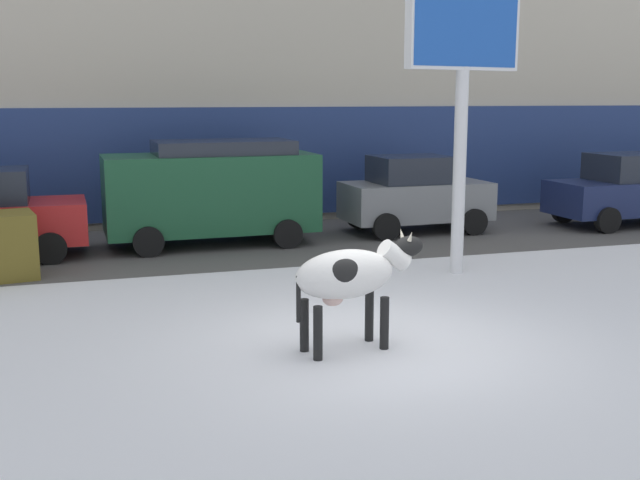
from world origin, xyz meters
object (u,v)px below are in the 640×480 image
pedestrian_near_billboard (351,183)px  car_darkgreen_van (212,189)px  billboard (464,37)px  car_navy_sedan (631,190)px  cow_holstein (349,276)px  pedestrian_by_cars (398,181)px  car_grey_hatchback (415,194)px  pedestrian_far_left (210,188)px

pedestrian_near_billboard → car_darkgreen_van: bearing=-143.0°
billboard → car_navy_sedan: bearing=28.3°
cow_holstein → car_darkgreen_van: size_ratio=0.42×
car_darkgreen_van → billboard: bearing=-47.3°
cow_holstein → pedestrian_near_billboard: 11.96m
car_darkgreen_van → pedestrian_by_cars: car_darkgreen_van is taller
car_darkgreen_van → car_navy_sedan: 10.74m
billboard → pedestrian_near_billboard: billboard is taller
car_grey_hatchback → pedestrian_near_billboard: 3.25m
pedestrian_by_cars → billboard: bearing=-104.9°
car_darkgreen_van → pedestrian_far_left: bearing=81.2°
cow_holstein → billboard: 6.03m
car_navy_sedan → cow_holstein: bearing=-144.5°
pedestrian_by_cars → pedestrian_far_left: bearing=180.0°
car_grey_hatchback → cow_holstein: bearing=-119.5°
billboard → car_grey_hatchback: size_ratio=1.58×
cow_holstein → pedestrian_far_left: bearing=89.5°
billboard → car_darkgreen_van: size_ratio=1.20×
billboard → pedestrian_by_cars: 8.57m
cow_holstein → pedestrian_near_billboard: (4.06, 11.25, -0.12)m
pedestrian_near_billboard → pedestrian_by_cars: size_ratio=1.00×
billboard → pedestrian_near_billboard: bearing=85.5°
billboard → car_grey_hatchback: billboard is taller
pedestrian_near_billboard → pedestrian_by_cars: (1.42, 0.00, 0.00)m
car_navy_sedan → pedestrian_near_billboard: (-6.23, 3.91, -0.03)m
car_grey_hatchback → pedestrian_by_cars: 3.35m
pedestrian_far_left → billboard: bearing=-66.1°
pedestrian_near_billboard → pedestrian_far_left: (-3.97, 0.00, 0.00)m
billboard → car_navy_sedan: 8.48m
car_navy_sedan → pedestrian_far_left: car_navy_sedan is taller
pedestrian_by_cars → pedestrian_far_left: size_ratio=1.00×
car_grey_hatchback → pedestrian_near_billboard: car_grey_hatchback is taller
car_navy_sedan → pedestrian_far_left: (-10.20, 3.91, -0.03)m
cow_holstein → car_darkgreen_van: 7.89m
car_grey_hatchback → car_navy_sedan: (5.74, -0.69, -0.02)m
cow_holstein → car_navy_sedan: 12.64m
car_grey_hatchback → pedestrian_far_left: (-4.46, 3.22, -0.05)m
pedestrian_near_billboard → cow_holstein: bearing=-109.8°
cow_holstein → pedestrian_far_left: (0.09, 11.25, -0.12)m
car_navy_sedan → pedestrian_near_billboard: bearing=147.9°
car_darkgreen_van → car_grey_hatchback: car_darkgreen_van is taller
car_darkgreen_van → pedestrian_near_billboard: 5.63m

